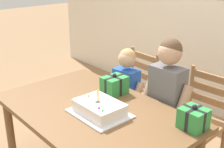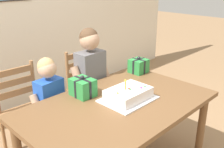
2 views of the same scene
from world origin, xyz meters
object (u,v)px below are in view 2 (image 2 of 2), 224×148
Objects in this scene: child_older at (91,75)px; gift_box_beside_cake at (83,87)px; dining_table at (118,112)px; gift_box_red_large at (139,66)px; birthday_cake at (128,95)px; chair_left at (25,112)px; chair_right at (89,88)px; child_younger at (50,100)px.

gift_box_beside_cake is at bearing -139.58° from child_older.
dining_table is at bearing -70.49° from gift_box_beside_cake.
birthday_cake is at bearing -147.87° from gift_box_red_large.
chair_right is at bearing -0.00° from chair_left.
child_older is at bearing -0.05° from child_younger.
chair_right reaches higher than gift_box_beside_cake.
child_younger reaches higher than dining_table.
chair_right is at bearing 64.62° from dining_table.
chair_left is 0.75m from child_older.
gift_box_beside_cake is 0.83m from chair_right.
child_younger is at bearing 117.94° from gift_box_beside_cake.
child_younger reaches higher than chair_left.
chair_left is (-0.41, 0.86, -0.18)m from dining_table.
chair_left is at bearing 154.55° from gift_box_red_large.
gift_box_red_large is 0.17× the size of child_younger.
birthday_cake is at bearing -109.40° from chair_right.
birthday_cake is 0.69m from gift_box_red_large.
gift_box_beside_cake is (-0.21, 0.34, 0.03)m from birthday_cake.
birthday_cake is 0.42× the size of child_younger.
chair_left is (-0.30, 0.54, -0.34)m from gift_box_beside_cake.
chair_right is (0.82, -0.00, 0.00)m from chair_left.
chair_right is 0.42m from child_older.
birthday_cake is 0.99m from chair_right.
birthday_cake reaches higher than dining_table.
chair_right is 0.74× the size of child_older.
gift_box_beside_cake is at bearing 109.51° from dining_table.
birthday_cake is at bearing -11.02° from dining_table.
dining_table is at bearing -66.32° from child_younger.
gift_box_red_large reaches higher than dining_table.
gift_box_beside_cake reaches higher than dining_table.
child_older is (0.35, 0.29, -0.05)m from gift_box_beside_cake.
child_older is (0.13, 0.63, -0.02)m from birthday_cake.
chair_right is at bearing 117.47° from gift_box_red_large.
dining_table is 0.67m from child_older.
child_younger is (-0.27, 0.62, -0.01)m from dining_table.
gift_box_beside_cake is 0.20× the size of child_younger.
child_older reaches higher than child_younger.
chair_left reaches higher than dining_table.
chair_left is 0.33m from child_younger.
child_older reaches higher than birthday_cake.
birthday_cake is 0.48× the size of chair_left.
chair_left is at bearing 119.44° from child_younger.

